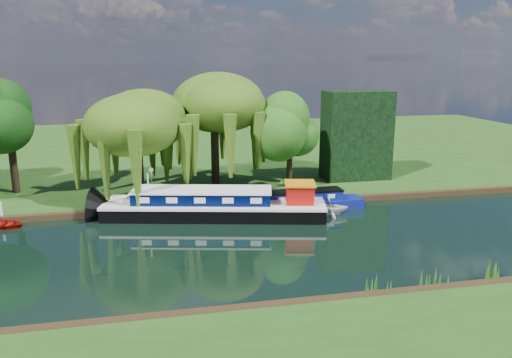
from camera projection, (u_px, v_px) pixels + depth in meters
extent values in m
plane|color=black|center=(146.00, 255.00, 29.44)|extent=(120.00, 120.00, 0.00)
cube|color=#1D3E11|center=(147.00, 150.00, 61.71)|extent=(120.00, 52.00, 0.45)
cube|color=black|center=(215.00, 211.00, 36.48)|extent=(16.34, 7.01, 1.06)
cube|color=silver|center=(214.00, 203.00, 36.33)|extent=(16.44, 7.10, 0.19)
cube|color=#020B33|center=(202.00, 196.00, 36.22)|extent=(10.21, 4.69, 0.84)
cube|color=silver|center=(202.00, 190.00, 36.11)|extent=(10.42, 4.91, 0.11)
cube|color=#9C0F0B|center=(300.00, 193.00, 36.05)|extent=(2.34, 2.34, 1.33)
cube|color=orange|center=(300.00, 183.00, 35.88)|extent=(2.60, 2.60, 0.14)
cylinder|color=silver|center=(148.00, 187.00, 36.13)|extent=(0.09, 0.09, 2.13)
cube|color=navy|center=(291.00, 206.00, 38.01)|extent=(11.28, 2.13, 0.84)
cube|color=navy|center=(291.00, 197.00, 37.82)|extent=(7.90, 1.59, 0.70)
cube|color=black|center=(291.00, 192.00, 37.73)|extent=(8.00, 1.68, 0.09)
cube|color=silver|center=(256.00, 201.00, 36.48)|extent=(0.56, 0.06, 0.30)
cube|color=silver|center=(282.00, 199.00, 36.91)|extent=(0.56, 0.06, 0.30)
cube|color=silver|center=(307.00, 198.00, 37.35)|extent=(0.56, 0.06, 0.30)
cube|color=silver|center=(331.00, 196.00, 37.79)|extent=(0.56, 0.06, 0.30)
imported|color=#9C0F0B|center=(2.00, 227.00, 34.24)|extent=(3.62, 3.06, 0.64)
imported|color=silver|center=(330.00, 214.00, 37.16)|extent=(3.06, 2.80, 1.36)
cylinder|color=black|center=(139.00, 168.00, 39.48)|extent=(0.62, 0.62, 4.79)
ellipsoid|color=#374F11|center=(137.00, 124.00, 38.66)|extent=(6.68, 6.68, 4.32)
cylinder|color=black|center=(215.00, 155.00, 43.28)|extent=(0.75, 0.75, 5.29)
ellipsoid|color=#374F11|center=(214.00, 111.00, 42.37)|extent=(7.22, 7.22, 4.67)
cylinder|color=black|center=(12.00, 153.00, 40.74)|extent=(0.61, 0.61, 6.63)
ellipsoid|color=black|center=(8.00, 120.00, 40.10)|extent=(5.31, 5.31, 5.31)
cylinder|color=black|center=(290.00, 156.00, 42.93)|extent=(0.47, 0.47, 5.36)
ellipsoid|color=#1D4F13|center=(290.00, 130.00, 42.42)|extent=(4.29, 4.29, 4.29)
cube|color=black|center=(356.00, 135.00, 45.52)|extent=(6.00, 3.00, 8.00)
cylinder|color=silver|center=(152.00, 186.00, 39.16)|extent=(0.10, 0.10, 2.20)
sphere|color=white|center=(151.00, 170.00, 38.85)|extent=(0.36, 0.36, 0.36)
cylinder|color=silver|center=(1.00, 209.00, 35.19)|extent=(0.16, 0.16, 1.00)
cylinder|color=silver|center=(90.00, 204.00, 36.40)|extent=(0.16, 0.16, 1.00)
cylinder|color=silver|center=(186.00, 198.00, 37.80)|extent=(0.16, 0.16, 1.00)
cylinder|color=silver|center=(263.00, 194.00, 39.01)|extent=(0.16, 0.16, 1.00)
cone|color=#235516|center=(431.00, 279.00, 24.90)|extent=(1.20, 1.20, 1.10)
cone|color=#235516|center=(490.00, 272.00, 25.79)|extent=(1.20, 1.20, 1.10)
cone|color=#235516|center=(376.00, 286.00, 24.20)|extent=(1.20, 1.20, 1.10)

